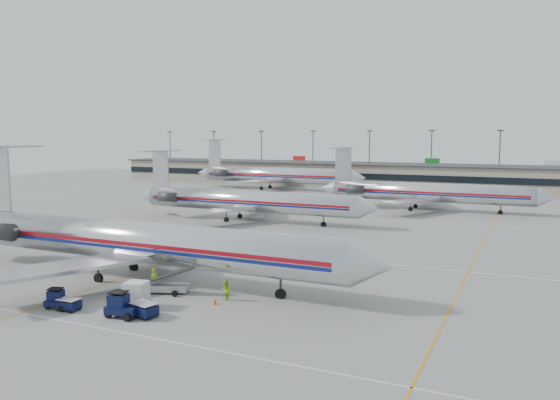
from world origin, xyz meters
The scene contains 17 objects.
ground centered at (0.00, 0.00, 0.00)m, with size 260.00×260.00×0.00m, color gray.
apron_markings centered at (0.00, 10.00, 0.01)m, with size 160.00×0.15×0.02m, color silver.
terminal centered at (0.00, 97.97, 3.16)m, with size 162.00×17.00×6.25m.
light_mast_row centered at (0.00, 112.00, 8.58)m, with size 163.60×0.40×15.28m.
jet_foreground centered at (1.07, -6.08, 3.69)m, with size 48.62×28.63×12.73m.
jet_second_row centered at (-6.72, 29.95, 3.28)m, with size 43.15×25.41×11.29m.
jet_third_row centered at (17.41, 55.04, 3.36)m, with size 42.32×26.03×11.57m.
jet_back_row centered at (-24.77, 78.73, 3.74)m, with size 47.12×28.98×12.88m.
tug_center centered at (1.79, -16.04, 0.75)m, with size 2.26×1.67×1.65m.
tug_right centered at (7.76, -15.56, 0.91)m, with size 2.61×1.61×1.99m.
cart_inner centered at (2.95, -15.98, 0.50)m, with size 1.72×1.23×0.94m.
cart_outer centered at (9.31, -14.76, 0.59)m, with size 2.19×1.73×1.11m.
uld_container centered at (7.28, -13.20, 1.06)m, with size 2.24×1.97×2.10m.
belt_loader centered at (6.96, -8.86, 0.65)m, with size 4.71×2.64×2.41m.
ramp_worker_near centered at (5.40, -8.50, 0.97)m, with size 0.71×0.46×1.94m, color #A7F116.
ramp_worker_far centered at (12.79, -8.57, 0.88)m, with size 0.85×0.66×1.75m, color #95CA13.
cone_right centered at (12.46, -9.82, 0.27)m, with size 0.40×0.40×0.55m, color #D36007.
Camera 1 is at (35.41, -46.57, 13.59)m, focal length 35.00 mm.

